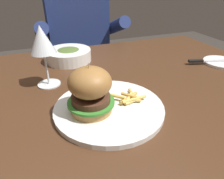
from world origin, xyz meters
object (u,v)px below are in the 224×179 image
Objects in this scene: table_knife at (210,61)px; diner_person at (80,59)px; soup_bowl at (69,55)px; bread_plate at (221,62)px; wine_glass at (42,42)px; burger_sandwich at (90,90)px; main_plate at (109,108)px.

diner_person is at bearing 120.28° from table_knife.
table_knife is at bearing -23.96° from soup_bowl.
table_knife reaches higher than bread_plate.
soup_bowl is (0.10, 0.19, -0.12)m from wine_glass.
diner_person reaches higher than bread_plate.
soup_bowl is at bearing 61.95° from wine_glass.
burger_sandwich is 0.24m from wine_glass.
diner_person is at bearing 69.79° from wine_glass.
wine_glass is 1.04× the size of soup_bowl.
main_plate is 0.25× the size of diner_person.
main_plate is at bearing -96.59° from diner_person.
burger_sandwich reaches higher than soup_bowl.
main_plate is at bearing -162.29° from table_knife.
main_plate is 1.34× the size of table_knife.
wine_glass is 0.88× the size of table_knife.
table_knife is (0.55, 0.16, -0.06)m from burger_sandwich.
bread_plate is at bearing -57.28° from diner_person.
wine_glass reaches higher than table_knife.
bread_plate is at bearing -23.28° from soup_bowl.
diner_person reaches higher than main_plate.
burger_sandwich is at bearing -91.86° from soup_bowl.
wine_glass is (-0.14, 0.21, 0.14)m from main_plate.
main_plate is 0.88m from diner_person.
bread_plate is at bearing 14.90° from main_plate.
main_plate is at bearing -84.78° from soup_bowl.
wine_glass reaches higher than burger_sandwich.
wine_glass is at bearing -118.05° from soup_bowl.
wine_glass is 0.66m from table_knife.
diner_person is (0.10, 0.85, -0.18)m from main_plate.
burger_sandwich reaches higher than main_plate.
bread_plate is at bearing -15.45° from table_knife.
burger_sandwich is 0.41m from soup_bowl.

